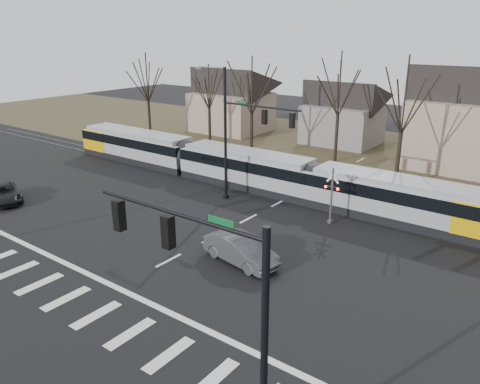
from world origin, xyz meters
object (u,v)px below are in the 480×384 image
Objects in this scene: rail_crossing_signal at (331,197)px; sedan at (241,250)px; tram at (245,167)px; suv at (4,193)px.

sedan is at bearing -100.07° from rail_crossing_signal.
sedan is (8.14, -11.64, -0.89)m from tram.
sedan is 21.17m from suv.
tram is at bearing -21.42° from suv.
tram is 14.23m from sedan.
tram reaches higher than suv.
rail_crossing_signal is at bearing -18.41° from tram.
suv is 25.17m from rail_crossing_signal.
rail_crossing_signal is at bearing -43.22° from suv.
sedan is at bearing -62.14° from suv.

